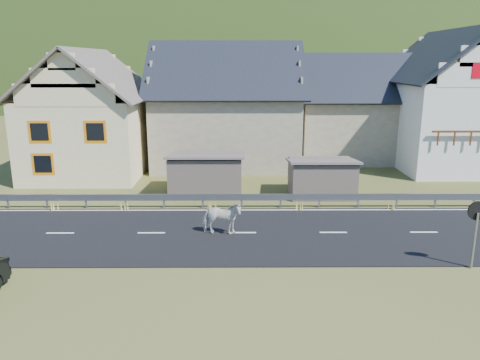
{
  "coord_description": "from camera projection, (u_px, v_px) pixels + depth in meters",
  "views": [
    {
      "loc": [
        -0.24,
        -19.31,
        7.38
      ],
      "look_at": [
        -0.1,
        1.87,
        1.95
      ],
      "focal_mm": 35.0,
      "sensor_mm": 36.0,
      "label": 1
    }
  ],
  "objects": [
    {
      "name": "shed_right",
      "position": [
        322.0,
        178.0,
        26.13
      ],
      "size": [
        3.8,
        2.9,
        2.2
      ],
      "primitive_type": "cube",
      "color": "#685A50",
      "rests_on": "ground"
    },
    {
      "name": "road",
      "position": [
        242.0,
        233.0,
        20.53
      ],
      "size": [
        60.0,
        7.0,
        0.04
      ],
      "primitive_type": "cube",
      "color": "black",
      "rests_on": "ground"
    },
    {
      "name": "shed_left",
      "position": [
        206.0,
        174.0,
        26.55
      ],
      "size": [
        4.3,
        3.3,
        2.4
      ],
      "primitive_type": "cube",
      "color": "#685A50",
      "rests_on": "ground"
    },
    {
      "name": "ground",
      "position": [
        242.0,
        234.0,
        20.54
      ],
      "size": [
        160.0,
        160.0,
        0.0
      ],
      "primitive_type": "plane",
      "color": "#373F17",
      "rests_on": "ground"
    },
    {
      "name": "guardrail",
      "position": [
        242.0,
        197.0,
        23.96
      ],
      "size": [
        28.1,
        0.09,
        0.75
      ],
      "color": "#93969B",
      "rests_on": "ground"
    },
    {
      "name": "house_stone_b",
      "position": [
        357.0,
        103.0,
        36.01
      ],
      "size": [
        9.8,
        8.8,
        8.1
      ],
      "color": "tan",
      "rests_on": "ground"
    },
    {
      "name": "house_stone_a",
      "position": [
        226.0,
        99.0,
        33.91
      ],
      "size": [
        10.8,
        9.8,
        8.9
      ],
      "color": "tan",
      "rests_on": "ground"
    },
    {
      "name": "mountain",
      "position": [
        249.0,
        126.0,
        199.9
      ],
      "size": [
        440.0,
        280.0,
        260.0
      ],
      "primitive_type": "ellipsoid",
      "color": "#203610",
      "rests_on": "ground"
    },
    {
      "name": "conifer_patch",
      "position": [
        33.0,
        66.0,
        125.25
      ],
      "size": [
        76.0,
        50.0,
        28.0
      ],
      "primitive_type": "ellipsoid",
      "color": "black",
      "rests_on": "ground"
    },
    {
      "name": "house_cream",
      "position": [
        90.0,
        107.0,
        31.01
      ],
      "size": [
        7.8,
        9.8,
        8.3
      ],
      "color": "beige",
      "rests_on": "ground"
    },
    {
      "name": "lane_markings",
      "position": [
        242.0,
        233.0,
        20.52
      ],
      "size": [
        60.0,
        6.6,
        0.01
      ],
      "primitive_type": "cube",
      "color": "silver",
      "rests_on": "road"
    },
    {
      "name": "house_white",
      "position": [
        453.0,
        94.0,
        32.94
      ],
      "size": [
        8.8,
        10.8,
        9.7
      ],
      "color": "white",
      "rests_on": "ground"
    },
    {
      "name": "traffic_mirror",
      "position": [
        476.0,
        219.0,
        16.71
      ],
      "size": [
        0.71,
        0.21,
        2.54
      ],
      "rotation": [
        0.0,
        0.0,
        0.07
      ],
      "color": "#93969B",
      "rests_on": "ground"
    },
    {
      "name": "horse",
      "position": [
        222.0,
        218.0,
        20.18
      ],
      "size": [
        0.99,
        1.82,
        1.48
      ],
      "primitive_type": "imported",
      "rotation": [
        0.0,
        0.0,
        1.46
      ],
      "color": "silver",
      "rests_on": "road"
    }
  ]
}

